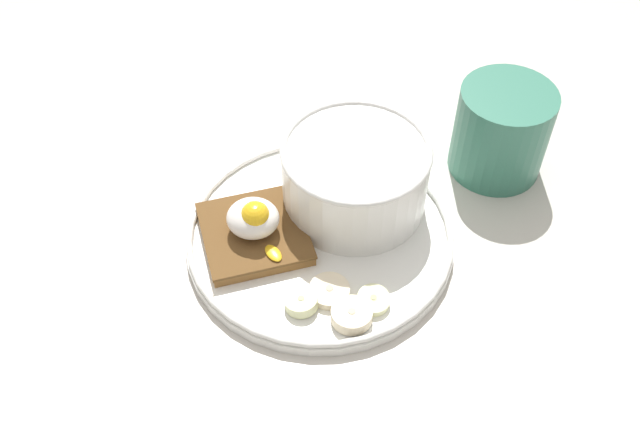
% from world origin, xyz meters
% --- Properties ---
extents(ground_plane, '(1.20, 1.20, 0.02)m').
position_xyz_m(ground_plane, '(0.00, 0.00, 0.01)').
color(ground_plane, beige).
rests_on(ground_plane, ground).
extents(plate, '(0.25, 0.25, 0.02)m').
position_xyz_m(plate, '(0.00, 0.00, 0.03)').
color(plate, white).
rests_on(plate, ground_plane).
extents(oatmeal_bowl, '(0.14, 0.14, 0.07)m').
position_xyz_m(oatmeal_bowl, '(0.03, 0.04, 0.07)').
color(oatmeal_bowl, white).
rests_on(oatmeal_bowl, plate).
extents(toast_slice, '(0.12, 0.12, 0.01)m').
position_xyz_m(toast_slice, '(-0.06, -0.01, 0.04)').
color(toast_slice, brown).
rests_on(toast_slice, plate).
extents(poached_egg, '(0.06, 0.06, 0.04)m').
position_xyz_m(poached_egg, '(-0.06, -0.01, 0.06)').
color(poached_egg, white).
rests_on(poached_egg, toast_slice).
extents(banana_slice_front, '(0.04, 0.04, 0.01)m').
position_xyz_m(banana_slice_front, '(0.01, -0.07, 0.03)').
color(banana_slice_front, '#F5E4BE').
rests_on(banana_slice_front, plate).
extents(banana_slice_left, '(0.04, 0.04, 0.01)m').
position_xyz_m(banana_slice_left, '(0.03, -0.09, 0.04)').
color(banana_slice_left, '#F5E4BF').
rests_on(banana_slice_left, plate).
extents(banana_slice_back, '(0.04, 0.04, 0.01)m').
position_xyz_m(banana_slice_back, '(0.05, -0.07, 0.03)').
color(banana_slice_back, beige).
rests_on(banana_slice_back, plate).
extents(banana_slice_right, '(0.04, 0.04, 0.01)m').
position_xyz_m(banana_slice_right, '(-0.01, -0.08, 0.04)').
color(banana_slice_right, beige).
rests_on(banana_slice_right, plate).
extents(coffee_mug, '(0.09, 0.09, 0.09)m').
position_xyz_m(coffee_mug, '(0.17, 0.11, 0.07)').
color(coffee_mug, '#367761').
rests_on(coffee_mug, ground_plane).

